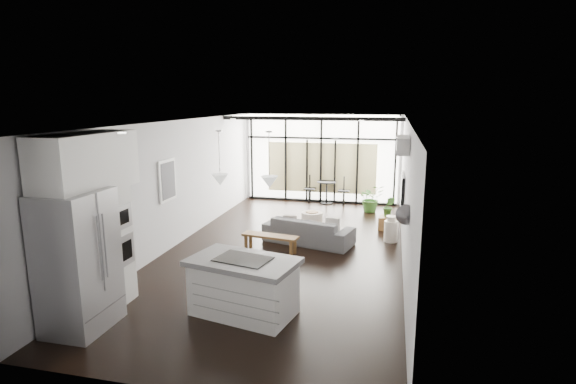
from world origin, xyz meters
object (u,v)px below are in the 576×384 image
at_px(tv, 403,189).
at_px(console_bench, 270,244).
at_px(milk_can, 391,229).
at_px(pouf, 312,221).
at_px(fridge, 78,261).
at_px(sofa, 308,226).
at_px(island, 244,287).

bearing_deg(tv, console_bench, -156.24).
bearing_deg(milk_can, pouf, 162.71).
distance_m(fridge, milk_can, 6.74).
bearing_deg(tv, sofa, -170.06).
height_order(pouf, milk_can, milk_can).
height_order(sofa, tv, tv).
height_order(fridge, sofa, fridge).
xyz_separation_m(pouf, tv, (2.18, -0.80, 1.08)).
bearing_deg(island, tv, 71.72).
distance_m(console_bench, pouf, 2.08).
relative_size(milk_can, tv, 0.56).
relative_size(fridge, pouf, 3.73).
distance_m(island, console_bench, 2.85).
xyz_separation_m(island, console_bench, (-0.36, 2.82, -0.24)).
bearing_deg(console_bench, tv, 31.86).
relative_size(island, milk_can, 2.63).
distance_m(console_bench, tv, 3.19).
bearing_deg(console_bench, pouf, 82.66).
height_order(fridge, console_bench, fridge).
height_order(island, console_bench, island).
bearing_deg(sofa, pouf, -69.55).
xyz_separation_m(island, fridge, (-2.14, -0.93, 0.56)).
bearing_deg(pouf, fridge, -112.10).
height_order(island, fridge, fridge).
distance_m(milk_can, tv, 1.03).
xyz_separation_m(sofa, pouf, (-0.13, 1.16, -0.18)).
distance_m(pouf, tv, 2.56).
distance_m(sofa, console_bench, 1.10).
height_order(island, pouf, island).
relative_size(island, console_bench, 1.31).
height_order(sofa, milk_can, sofa).
height_order(sofa, console_bench, sofa).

